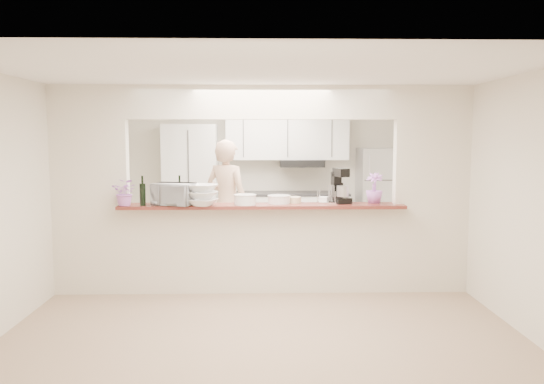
{
  "coord_description": "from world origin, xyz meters",
  "views": [
    {
      "loc": [
        -0.03,
        -6.35,
        1.9
      ],
      "look_at": [
        0.13,
        0.3,
        1.2
      ],
      "focal_mm": 35.0,
      "sensor_mm": 36.0,
      "label": 1
    }
  ],
  "objects_px": {
    "refrigerator": "(380,198)",
    "person": "(227,203)",
    "toaster_oven": "(174,194)",
    "stand_mixer": "(340,187)"
  },
  "relations": [
    {
      "from": "refrigerator",
      "to": "person",
      "type": "xyz_separation_m",
      "value": [
        -2.56,
        -1.27,
        0.07
      ]
    },
    {
      "from": "refrigerator",
      "to": "person",
      "type": "distance_m",
      "value": 2.86
    },
    {
      "from": "toaster_oven",
      "to": "person",
      "type": "xyz_separation_m",
      "value": [
        0.53,
        1.48,
        -0.3
      ]
    },
    {
      "from": "stand_mixer",
      "to": "person",
      "type": "relative_size",
      "value": 0.23
    },
    {
      "from": "refrigerator",
      "to": "person",
      "type": "height_order",
      "value": "person"
    },
    {
      "from": "stand_mixer",
      "to": "person",
      "type": "xyz_separation_m",
      "value": [
        -1.46,
        1.31,
        -0.36
      ]
    },
    {
      "from": "person",
      "to": "refrigerator",
      "type": "bearing_deg",
      "value": -125.96
    },
    {
      "from": "refrigerator",
      "to": "stand_mixer",
      "type": "distance_m",
      "value": 2.84
    },
    {
      "from": "refrigerator",
      "to": "stand_mixer",
      "type": "height_order",
      "value": "refrigerator"
    },
    {
      "from": "refrigerator",
      "to": "person",
      "type": "bearing_deg",
      "value": -153.57
    }
  ]
}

